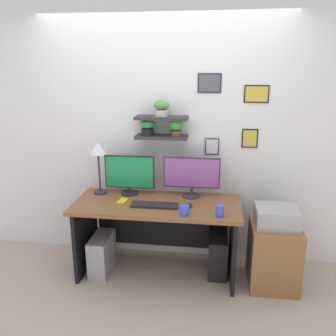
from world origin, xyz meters
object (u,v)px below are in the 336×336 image
(monitor_right, at_px, (192,175))
(keyboard, at_px, (155,205))
(drawer_cabinet, at_px, (273,254))
(computer_mouse, at_px, (189,205))
(computer_tower_right, at_px, (218,254))
(cell_phone, at_px, (122,201))
(printer, at_px, (277,217))
(pen_cup, at_px, (220,211))
(desk, at_px, (158,221))
(coffee_mug, at_px, (185,210))
(desk_lamp, at_px, (98,153))
(monitor_left, at_px, (130,174))
(computer_tower_left, at_px, (102,254))

(monitor_right, height_order, keyboard, monitor_right)
(keyboard, bearing_deg, drawer_cabinet, 2.63)
(computer_mouse, xyz_separation_m, computer_tower_right, (0.28, 0.15, -0.56))
(cell_phone, relative_size, computer_tower_right, 0.35)
(printer, height_order, computer_tower_right, printer)
(keyboard, height_order, printer, printer)
(pen_cup, bearing_deg, desk, 153.67)
(coffee_mug, bearing_deg, desk_lamp, 154.04)
(monitor_right, xyz_separation_m, desk_lamp, (-0.93, -0.03, 0.20))
(pen_cup, relative_size, drawer_cabinet, 0.17)
(cell_phone, xyz_separation_m, pen_cup, (0.93, -0.23, 0.05))
(pen_cup, bearing_deg, computer_tower_right, 89.19)
(monitor_left, distance_m, drawer_cabinet, 1.59)
(monitor_left, height_order, drawer_cabinet, monitor_left)
(computer_tower_left, bearing_deg, drawer_cabinet, 0.40)
(computer_mouse, xyz_separation_m, pen_cup, (0.28, -0.18, 0.04))
(keyboard, distance_m, computer_tower_left, 0.79)
(desk_lamp, bearing_deg, computer_mouse, -14.86)
(monitor_left, xyz_separation_m, desk_lamp, (-0.31, -0.03, 0.21))
(coffee_mug, xyz_separation_m, computer_tower_right, (0.31, 0.34, -0.59))
(desk, bearing_deg, printer, -4.63)
(monitor_left, relative_size, monitor_right, 0.91)
(monitor_right, height_order, pen_cup, monitor_right)
(monitor_right, bearing_deg, desk, -152.53)
(desk, relative_size, monitor_left, 3.13)
(drawer_cabinet, bearing_deg, desk, 175.37)
(monitor_left, bearing_deg, computer_mouse, -23.92)
(desk, xyz_separation_m, printer, (1.11, -0.09, 0.15))
(computer_tower_left, height_order, computer_tower_right, computer_tower_right)
(computer_mouse, height_order, coffee_mug, coffee_mug)
(desk_lamp, xyz_separation_m, pen_cup, (1.21, -0.43, -0.37))
(coffee_mug, relative_size, drawer_cabinet, 0.15)
(monitor_left, distance_m, computer_tower_left, 0.85)
(desk, distance_m, computer_tower_left, 0.67)
(keyboard, distance_m, computer_tower_right, 0.84)
(monitor_right, relative_size, keyboard, 1.26)
(desk_lamp, height_order, pen_cup, desk_lamp)
(desk, bearing_deg, pen_cup, -26.33)
(desk, bearing_deg, computer_tower_right, 2.99)
(desk_lamp, relative_size, computer_tower_left, 1.33)
(keyboard, relative_size, printer, 1.16)
(monitor_right, bearing_deg, printer, -17.61)
(computer_tower_left, bearing_deg, computer_mouse, -0.89)
(coffee_mug, bearing_deg, desk, 132.86)
(keyboard, relative_size, cell_phone, 3.14)
(computer_mouse, xyz_separation_m, printer, (0.80, 0.03, -0.08))
(monitor_right, height_order, coffee_mug, monitor_right)
(desk, distance_m, cell_phone, 0.41)
(monitor_left, relative_size, drawer_cabinet, 0.84)
(printer, bearing_deg, desk_lamp, 172.68)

